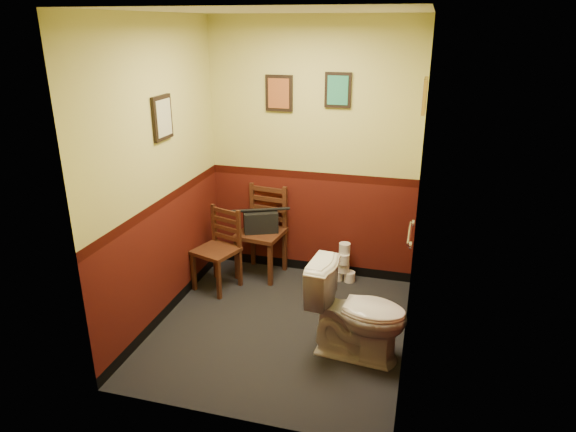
# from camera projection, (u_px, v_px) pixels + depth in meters

# --- Properties ---
(floor) EXTENTS (2.20, 2.40, 0.00)m
(floor) POSITION_uv_depth(u_px,v_px,m) (281.00, 327.00, 4.70)
(floor) COLOR black
(floor) RESTS_ON ground
(ceiling) EXTENTS (2.20, 2.40, 0.00)m
(ceiling) POSITION_uv_depth(u_px,v_px,m) (279.00, 10.00, 3.75)
(ceiling) COLOR silver
(ceiling) RESTS_ON ground
(wall_back) EXTENTS (2.20, 0.00, 2.70)m
(wall_back) POSITION_uv_depth(u_px,v_px,m) (312.00, 153.00, 5.31)
(wall_back) COLOR #47120D
(wall_back) RESTS_ON ground
(wall_front) EXTENTS (2.20, 0.00, 2.70)m
(wall_front) POSITION_uv_depth(u_px,v_px,m) (225.00, 243.00, 3.14)
(wall_front) COLOR #47120D
(wall_front) RESTS_ON ground
(wall_left) EXTENTS (0.00, 2.40, 2.70)m
(wall_left) POSITION_uv_depth(u_px,v_px,m) (160.00, 177.00, 4.50)
(wall_left) COLOR #47120D
(wall_left) RESTS_ON ground
(wall_right) EXTENTS (0.00, 2.40, 2.70)m
(wall_right) POSITION_uv_depth(u_px,v_px,m) (417.00, 198.00, 3.95)
(wall_right) COLOR #47120D
(wall_right) RESTS_ON ground
(grab_bar) EXTENTS (0.05, 0.56, 0.06)m
(grab_bar) POSITION_uv_depth(u_px,v_px,m) (410.00, 233.00, 4.33)
(grab_bar) COLOR silver
(grab_bar) RESTS_ON wall_right
(framed_print_back_a) EXTENTS (0.28, 0.04, 0.36)m
(framed_print_back_a) POSITION_uv_depth(u_px,v_px,m) (279.00, 93.00, 5.16)
(framed_print_back_a) COLOR black
(framed_print_back_a) RESTS_ON wall_back
(framed_print_back_b) EXTENTS (0.26, 0.04, 0.34)m
(framed_print_back_b) POSITION_uv_depth(u_px,v_px,m) (338.00, 90.00, 5.00)
(framed_print_back_b) COLOR black
(framed_print_back_b) RESTS_ON wall_back
(framed_print_left) EXTENTS (0.04, 0.30, 0.38)m
(framed_print_left) POSITION_uv_depth(u_px,v_px,m) (162.00, 118.00, 4.41)
(framed_print_left) COLOR black
(framed_print_left) RESTS_ON wall_left
(framed_print_right) EXTENTS (0.04, 0.34, 0.28)m
(framed_print_right) POSITION_uv_depth(u_px,v_px,m) (425.00, 96.00, 4.25)
(framed_print_right) COLOR olive
(framed_print_right) RESTS_ON wall_right
(toilet) EXTENTS (0.86, 0.54, 0.80)m
(toilet) POSITION_uv_depth(u_px,v_px,m) (358.00, 313.00, 4.18)
(toilet) COLOR white
(toilet) RESTS_ON floor
(toilet_brush) EXTENTS (0.11, 0.11, 0.41)m
(toilet_brush) POSITION_uv_depth(u_px,v_px,m) (388.00, 347.00, 4.30)
(toilet_brush) COLOR silver
(toilet_brush) RESTS_ON floor
(chair_left) EXTENTS (0.50, 0.50, 0.85)m
(chair_left) POSITION_uv_depth(u_px,v_px,m) (218.00, 249.00, 5.29)
(chair_left) COLOR #4B2616
(chair_left) RESTS_ON floor
(chair_right) EXTENTS (0.51, 0.51, 0.98)m
(chair_right) POSITION_uv_depth(u_px,v_px,m) (263.00, 232.00, 5.56)
(chair_right) COLOR #4B2616
(chair_right) RESTS_ON floor
(handbag) EXTENTS (0.40, 0.31, 0.26)m
(handbag) POSITION_uv_depth(u_px,v_px,m) (261.00, 221.00, 5.48)
(handbag) COLOR black
(handbag) RESTS_ON chair_right
(tp_stack) EXTENTS (0.25, 0.15, 0.44)m
(tp_stack) POSITION_uv_depth(u_px,v_px,m) (344.00, 265.00, 5.48)
(tp_stack) COLOR silver
(tp_stack) RESTS_ON floor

